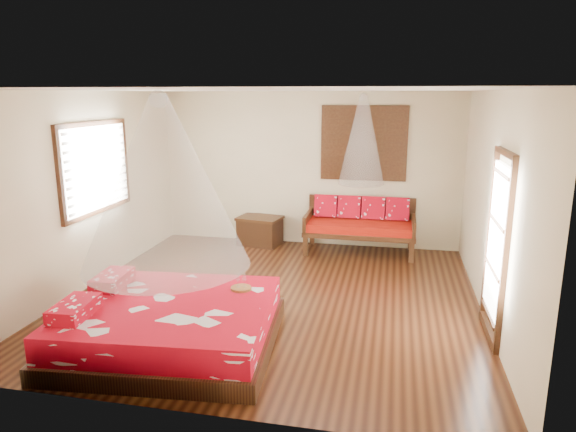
{
  "coord_description": "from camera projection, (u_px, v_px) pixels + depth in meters",
  "views": [
    {
      "loc": [
        1.55,
        -6.5,
        2.75
      ],
      "look_at": [
        0.18,
        0.07,
        1.15
      ],
      "focal_mm": 32.0,
      "sensor_mm": 36.0,
      "label": 1
    }
  ],
  "objects": [
    {
      "name": "mosquito_net_main",
      "position": [
        163.0,
        183.0,
        5.34
      ],
      "size": [
        1.78,
        1.78,
        1.8
      ],
      "primitive_type": "cone",
      "color": "white",
      "rests_on": "ceiling"
    },
    {
      "name": "daybed",
      "position": [
        360.0,
        223.0,
        9.09
      ],
      "size": [
        1.92,
        0.85,
        0.97
      ],
      "color": "black",
      "rests_on": "floor"
    },
    {
      "name": "bed",
      "position": [
        169.0,
        324.0,
        5.71
      ],
      "size": [
        2.44,
        2.25,
        0.65
      ],
      "rotation": [
        0.0,
        0.0,
        0.09
      ],
      "color": "black",
      "rests_on": "floor"
    },
    {
      "name": "wine_tray",
      "position": [
        241.0,
        285.0,
        6.04
      ],
      "size": [
        0.25,
        0.25,
        0.2
      ],
      "rotation": [
        0.0,
        0.0,
        0.25
      ],
      "color": "brown",
      "rests_on": "bed"
    },
    {
      "name": "room",
      "position": [
        274.0,
        198.0,
        6.81
      ],
      "size": [
        5.54,
        5.54,
        2.84
      ],
      "color": "black",
      "rests_on": "ground"
    },
    {
      "name": "shutter_panel",
      "position": [
        364.0,
        143.0,
        9.08
      ],
      "size": [
        1.52,
        0.06,
        1.32
      ],
      "color": "black",
      "rests_on": "wall_back"
    },
    {
      "name": "storage_chest",
      "position": [
        260.0,
        230.0,
        9.57
      ],
      "size": [
        0.86,
        0.7,
        0.53
      ],
      "rotation": [
        0.0,
        0.0,
        -0.19
      ],
      "color": "black",
      "rests_on": "floor"
    },
    {
      "name": "glazed_door",
      "position": [
        496.0,
        247.0,
        5.77
      ],
      "size": [
        0.08,
        1.02,
        2.16
      ],
      "color": "black",
      "rests_on": "floor"
    },
    {
      "name": "window_left",
      "position": [
        96.0,
        168.0,
        7.47
      ],
      "size": [
        0.1,
        1.74,
        1.34
      ],
      "color": "black",
      "rests_on": "wall_left"
    },
    {
      "name": "mosquito_net_daybed",
      "position": [
        362.0,
        140.0,
        8.61
      ],
      "size": [
        0.78,
        0.78,
        1.5
      ],
      "primitive_type": "cone",
      "color": "white",
      "rests_on": "ceiling"
    }
  ]
}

